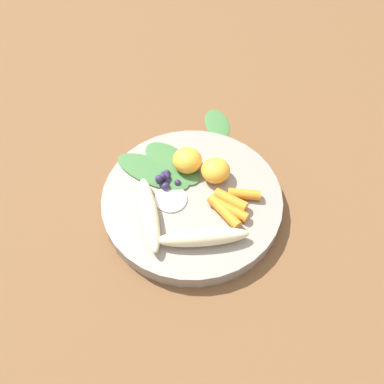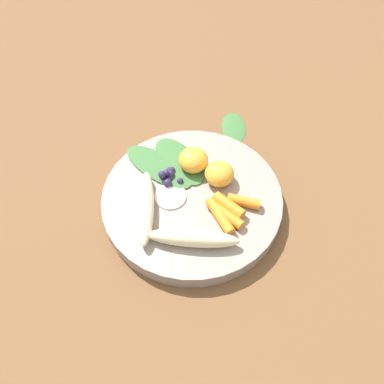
{
  "view_description": "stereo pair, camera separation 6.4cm",
  "coord_description": "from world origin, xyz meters",
  "px_view_note": "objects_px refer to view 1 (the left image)",
  "views": [
    {
      "loc": [
        0.17,
        0.34,
        0.56
      ],
      "look_at": [
        0.0,
        0.0,
        0.04
      ],
      "focal_mm": 38.7,
      "sensor_mm": 36.0,
      "label": 1
    },
    {
      "loc": [
        0.11,
        0.36,
        0.56
      ],
      "look_at": [
        0.0,
        0.0,
        0.04
      ],
      "focal_mm": 38.7,
      "sensor_mm": 36.0,
      "label": 2
    }
  ],
  "objects_px": {
    "banana_peeled_right": "(149,214)",
    "bowl": "(192,201)",
    "orange_segment_near": "(187,160)",
    "kale_leaf_stray": "(217,123)",
    "banana_peeled_left": "(203,237)"
  },
  "relations": [
    {
      "from": "banana_peeled_right",
      "to": "bowl",
      "type": "bearing_deg",
      "value": 111.69
    },
    {
      "from": "banana_peeled_left",
      "to": "banana_peeled_right",
      "type": "distance_m",
      "value": 0.09
    },
    {
      "from": "bowl",
      "to": "kale_leaf_stray",
      "type": "xyz_separation_m",
      "value": [
        -0.13,
        -0.14,
        -0.01
      ]
    },
    {
      "from": "orange_segment_near",
      "to": "banana_peeled_right",
      "type": "bearing_deg",
      "value": 33.72
    },
    {
      "from": "banana_peeled_left",
      "to": "banana_peeled_right",
      "type": "xyz_separation_m",
      "value": [
        0.05,
        -0.07,
        0.0
      ]
    },
    {
      "from": "bowl",
      "to": "orange_segment_near",
      "type": "bearing_deg",
      "value": -109.22
    },
    {
      "from": "orange_segment_near",
      "to": "kale_leaf_stray",
      "type": "distance_m",
      "value": 0.15
    },
    {
      "from": "bowl",
      "to": "orange_segment_near",
      "type": "distance_m",
      "value": 0.07
    },
    {
      "from": "bowl",
      "to": "banana_peeled_right",
      "type": "height_order",
      "value": "banana_peeled_right"
    },
    {
      "from": "bowl",
      "to": "banana_peeled_right",
      "type": "relative_size",
      "value": 2.13
    },
    {
      "from": "banana_peeled_right",
      "to": "orange_segment_near",
      "type": "distance_m",
      "value": 0.12
    },
    {
      "from": "banana_peeled_right",
      "to": "kale_leaf_stray",
      "type": "height_order",
      "value": "banana_peeled_right"
    },
    {
      "from": "bowl",
      "to": "banana_peeled_left",
      "type": "xyz_separation_m",
      "value": [
        0.02,
        0.08,
        0.03
      ]
    },
    {
      "from": "bowl",
      "to": "kale_leaf_stray",
      "type": "distance_m",
      "value": 0.19
    },
    {
      "from": "bowl",
      "to": "kale_leaf_stray",
      "type": "relative_size",
      "value": 3.53
    }
  ]
}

